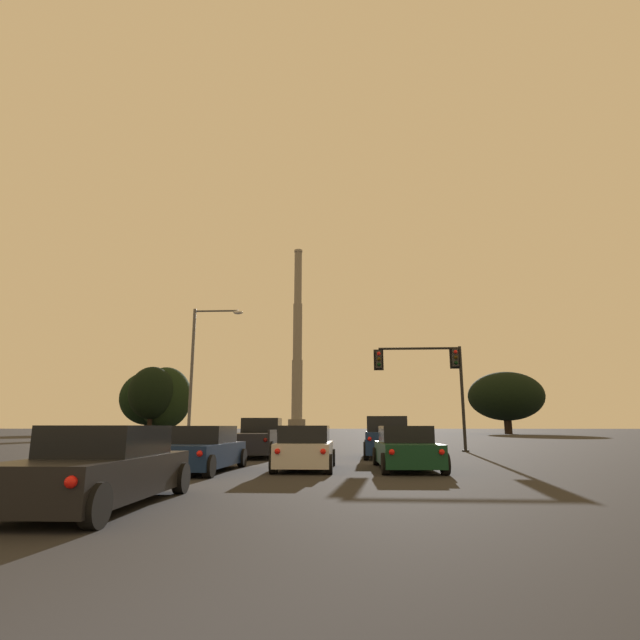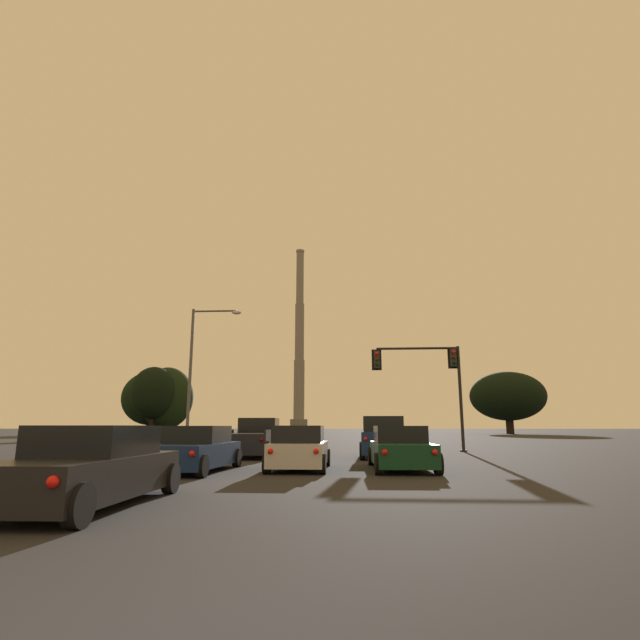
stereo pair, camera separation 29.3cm
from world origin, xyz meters
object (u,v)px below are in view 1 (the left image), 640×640
object	(u,v)px
sedan_right_lane_second	(406,449)
suv_right_lane_front	(387,438)
hatchback_center_lane_second	(305,449)
sedan_left_lane_third	(102,468)
traffic_light_overhead_right	(432,371)
street_lamp	(200,362)
pickup_truck_left_lane_front	(257,439)
sedan_left_lane_second	(202,450)
smokestack	(297,357)

from	to	relation	value
sedan_right_lane_second	suv_right_lane_front	xyz separation A→B (m)	(-0.17, 6.52, 0.23)
hatchback_center_lane_second	sedan_left_lane_third	size ratio (longest dim) A/B	0.87
sedan_left_lane_third	traffic_light_overhead_right	world-z (taller)	traffic_light_overhead_right
traffic_light_overhead_right	street_lamp	world-z (taller)	street_lamp
pickup_truck_left_lane_front	sedan_left_lane_third	distance (m)	15.11
sedan_left_lane_second	smokestack	size ratio (longest dim) A/B	0.08
hatchback_center_lane_second	street_lamp	bearing A→B (deg)	118.87
hatchback_center_lane_second	smokestack	bearing A→B (deg)	95.79
sedan_left_lane_third	smokestack	world-z (taller)	smokestack
smokestack	sedan_left_lane_third	bearing A→B (deg)	-85.44
hatchback_center_lane_second	sedan_left_lane_third	distance (m)	8.51
sedan_left_lane_second	traffic_light_overhead_right	distance (m)	16.90
suv_right_lane_front	traffic_light_overhead_right	xyz separation A→B (m)	(3.17, 5.62, 3.71)
hatchback_center_lane_second	street_lamp	world-z (taller)	street_lamp
traffic_light_overhead_right	smokestack	world-z (taller)	smokestack
pickup_truck_left_lane_front	suv_right_lane_front	xyz separation A→B (m)	(6.13, -0.31, 0.09)
sedan_left_lane_second	suv_right_lane_front	xyz separation A→B (m)	(6.46, 7.70, 0.23)
suv_right_lane_front	smokestack	xyz separation A→B (m)	(-18.18, 135.37, 22.47)
hatchback_center_lane_second	sedan_left_lane_second	bearing A→B (deg)	-165.54
hatchback_center_lane_second	sedan_left_lane_second	world-z (taller)	hatchback_center_lane_second
sedan_left_lane_second	traffic_light_overhead_right	world-z (taller)	traffic_light_overhead_right
hatchback_center_lane_second	suv_right_lane_front	size ratio (longest dim) A/B	0.83
suv_right_lane_front	pickup_truck_left_lane_front	bearing A→B (deg)	179.47
hatchback_center_lane_second	sedan_left_lane_third	bearing A→B (deg)	-110.99
sedan_left_lane_second	street_lamp	bearing A→B (deg)	109.38
street_lamp	sedan_left_lane_third	bearing A→B (deg)	-77.08
traffic_light_overhead_right	street_lamp	size ratio (longest dim) A/B	0.66
suv_right_lane_front	traffic_light_overhead_right	distance (m)	7.44
suv_right_lane_front	sedan_left_lane_third	xyz separation A→B (m)	(-6.21, -14.80, -0.23)
suv_right_lane_front	sedan_right_lane_second	bearing A→B (deg)	-86.12
sedan_left_lane_second	suv_right_lane_front	bearing A→B (deg)	51.74
hatchback_center_lane_second	pickup_truck_left_lane_front	bearing A→B (deg)	112.03
sedan_left_lane_third	street_lamp	world-z (taller)	street_lamp
sedan_left_lane_third	sedan_right_lane_second	bearing A→B (deg)	51.65
suv_right_lane_front	street_lamp	distance (m)	14.69
sedan_left_lane_third	smokestack	bearing A→B (deg)	93.85
hatchback_center_lane_second	suv_right_lane_front	distance (m)	7.56
smokestack	street_lamp	bearing A→B (deg)	-86.97
sedan_left_lane_second	sedan_left_lane_third	world-z (taller)	same
traffic_light_overhead_right	sedan_left_lane_second	bearing A→B (deg)	-125.89
sedan_right_lane_second	street_lamp	xyz separation A→B (m)	(-11.60, 14.48, 4.88)
sedan_left_lane_third	smokestack	xyz separation A→B (m)	(-11.96, 150.16, 22.70)
pickup_truck_left_lane_front	sedan_left_lane_third	bearing A→B (deg)	-91.69
suv_right_lane_front	sedan_left_lane_third	bearing A→B (deg)	-110.38
smokestack	traffic_light_overhead_right	bearing A→B (deg)	-80.66
sedan_right_lane_second	smokestack	xyz separation A→B (m)	(-18.35, 141.89, 22.70)
suv_right_lane_front	traffic_light_overhead_right	size ratio (longest dim) A/B	0.82
sedan_left_lane_second	street_lamp	world-z (taller)	street_lamp
sedan_right_lane_second	street_lamp	size ratio (longest dim) A/B	0.52
hatchback_center_lane_second	suv_right_lane_front	bearing A→B (deg)	64.72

